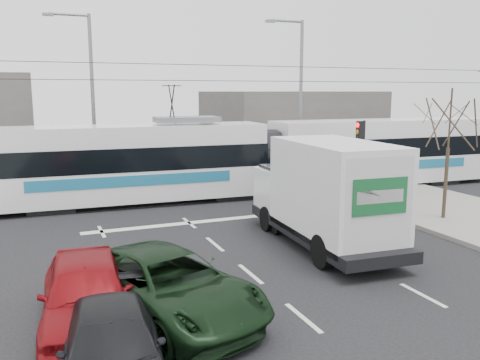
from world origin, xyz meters
name	(u,v)px	position (x,y,z in m)	size (l,w,h in m)	color
ground	(304,266)	(0.00, 0.00, 0.00)	(120.00, 120.00, 0.00)	black
rails	(200,199)	(0.00, 10.00, 0.01)	(60.00, 1.60, 0.03)	#33302D
building_right	(289,123)	(12.00, 24.00, 2.50)	(12.00, 10.00, 5.00)	#65615B
bare_tree	(450,124)	(7.60, 2.50, 3.79)	(2.40, 2.40, 5.00)	#47382B
traffic_signal	(361,143)	(6.47, 6.50, 2.74)	(0.44, 0.44, 3.60)	black
street_lamp_near	(298,90)	(7.31, 14.00, 5.11)	(2.38, 0.25, 9.00)	slate
street_lamp_far	(89,90)	(-4.19, 16.00, 5.11)	(2.38, 0.25, 9.00)	slate
catenary	(199,117)	(0.00, 10.00, 3.88)	(60.00, 0.20, 7.00)	black
tram	(266,156)	(3.45, 10.03, 1.87)	(25.89, 3.65, 5.27)	white
silver_pickup	(315,215)	(1.50, 1.96, 0.95)	(2.12, 5.35, 1.91)	black
box_truck	(325,195)	(1.57, 1.47, 1.73)	(2.79, 7.13, 3.50)	black
navy_pickup	(304,181)	(4.10, 7.32, 1.04)	(2.56, 5.22, 2.11)	black
green_car	(168,285)	(-4.48, -1.77, 0.74)	(2.46, 5.35, 1.49)	black
red_car	(86,293)	(-6.24, -1.66, 0.79)	(1.87, 4.64, 1.58)	maroon
dark_car	(112,348)	(-6.04, -3.97, 0.63)	(1.77, 4.36, 1.27)	black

